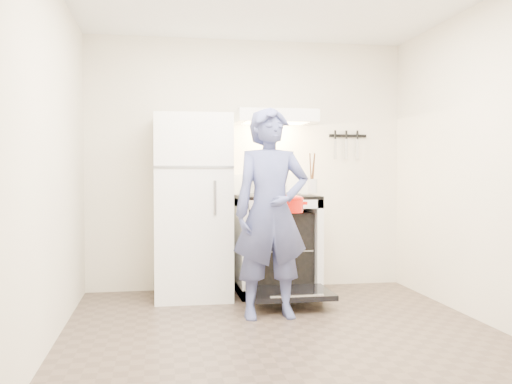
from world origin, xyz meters
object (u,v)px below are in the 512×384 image
person (271,213)px  refrigerator (192,207)px  dutch_oven (288,206)px  stove_body (276,246)px  tea_kettle (263,179)px

person → refrigerator: bearing=121.2°
refrigerator → dutch_oven: (0.81, -0.52, 0.03)m
stove_body → person: bearing=-104.3°
stove_body → refrigerator: bearing=-178.2°
stove_body → tea_kettle: bearing=111.7°
person → tea_kettle: bearing=80.3°
refrigerator → stove_body: size_ratio=1.85×
tea_kettle → person: (-0.14, -1.12, -0.26)m
refrigerator → stove_body: refrigerator is taller
person → dutch_oven: (0.22, 0.35, 0.04)m
refrigerator → person: refrigerator is taller
tea_kettle → refrigerator: bearing=-161.3°
refrigerator → person: (0.58, -0.87, -0.01)m
person → dutch_oven: person is taller
refrigerator → stove_body: (0.81, 0.02, -0.39)m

